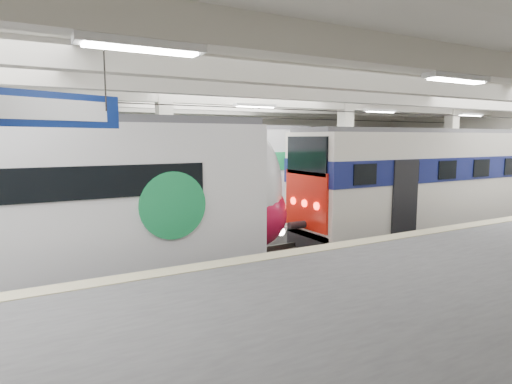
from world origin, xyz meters
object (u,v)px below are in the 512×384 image
older_rer (432,179)px  wayfinding_sign (55,109)px  modern_emu (69,205)px  far_train (157,177)px

older_rer → wayfinding_sign: 14.81m
older_rer → modern_emu: bearing=-180.0°
older_rer → wayfinding_sign: bearing=-161.3°
wayfinding_sign → modern_emu: bearing=62.1°
modern_emu → far_train: bearing=55.3°
modern_emu → older_rer: 13.38m
older_rer → wayfinding_sign: (-13.90, -4.70, 2.03)m
far_train → modern_emu: bearing=-125.3°
modern_emu → far_train: (3.81, 5.50, 0.10)m
older_rer → far_train: (-9.56, 5.50, 0.07)m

